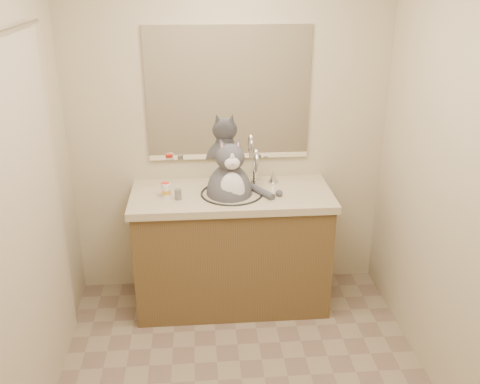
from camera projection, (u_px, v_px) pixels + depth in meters
name	position (u px, v px, depth m)	size (l,w,h in m)	color
room	(245.00, 203.00, 2.53)	(2.22, 2.52, 2.42)	#84745B
vanity	(232.00, 246.00, 3.71)	(1.34, 0.59, 1.12)	brown
mirror	(228.00, 94.00, 3.57)	(1.10, 0.02, 0.90)	white
shower_curtain	(29.00, 233.00, 2.61)	(0.02, 1.30, 1.93)	#B9A98C
cat	(230.00, 189.00, 3.52)	(0.46, 0.36, 0.60)	#454549
pill_bottle_redcap	(166.00, 190.00, 3.47)	(0.07, 0.07, 0.09)	white
pill_bottle_orange	(166.00, 191.00, 3.46)	(0.06, 0.06, 0.09)	white
grey_canister	(178.00, 194.00, 3.44)	(0.06, 0.06, 0.07)	slate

